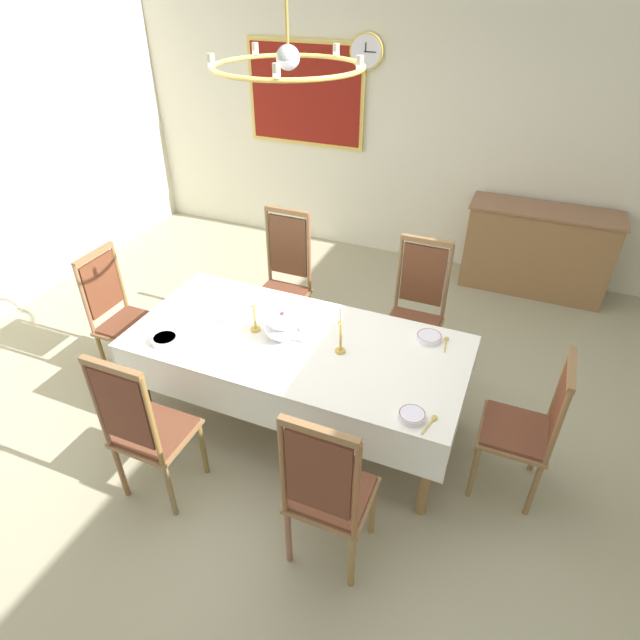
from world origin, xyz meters
TOP-DOWN VIEW (x-y plane):
  - ground at (0.00, 0.00)m, footprint 6.55×5.74m
  - back_wall at (0.00, 2.91)m, footprint 6.55×0.08m
  - dining_table at (0.00, -0.13)m, footprint 2.30×1.07m
  - tablecloth at (0.00, -0.13)m, footprint 2.32×1.09m
  - chair_south_a at (-0.57, -1.07)m, footprint 0.44×0.42m
  - chair_north_a at (-0.57, 0.81)m, footprint 0.44×0.42m
  - chair_south_b at (0.61, -1.07)m, footprint 0.44×0.42m
  - chair_north_b at (0.61, 0.81)m, footprint 0.44×0.42m
  - chair_head_west at (-1.55, -0.13)m, footprint 0.42×0.44m
  - chair_head_east at (1.55, -0.13)m, footprint 0.42×0.44m
  - soup_tureen at (-0.10, -0.13)m, footprint 0.26×0.26m
  - candlestick_west at (-0.32, -0.13)m, footprint 0.07×0.07m
  - candlestick_east at (0.32, -0.13)m, footprint 0.07×0.07m
  - bowl_near_left at (0.91, -0.55)m, footprint 0.16×0.16m
  - bowl_near_right at (0.83, 0.23)m, footprint 0.17×0.17m
  - bowl_far_left at (-0.82, -0.50)m, footprint 0.18×0.18m
  - spoon_primary at (1.03, -0.52)m, footprint 0.06×0.17m
  - spoon_secondary at (0.94, 0.26)m, footprint 0.04×0.18m
  - sideboard at (1.44, 2.59)m, footprint 1.44×0.48m
  - mounted_clock at (-0.57, 2.84)m, footprint 0.34×0.06m
  - framed_painting at (-1.25, 2.85)m, footprint 1.36×0.05m
  - chandelier at (0.00, -0.13)m, footprint 0.78×0.78m

SIDE VIEW (x-z plane):
  - ground at x=0.00m, z-range -0.04..0.00m
  - sideboard at x=1.44m, z-range 0.00..0.91m
  - chair_head_east at x=1.55m, z-range 0.02..1.09m
  - chair_head_west at x=-1.55m, z-range 0.02..1.12m
  - chair_south_a at x=-0.57m, z-range 0.01..1.17m
  - chair_north_b at x=0.61m, z-range 0.01..1.17m
  - chair_south_b at x=0.61m, z-range 0.00..1.18m
  - chair_north_a at x=-0.57m, z-range 0.00..1.21m
  - dining_table at x=0.00m, z-range 0.30..1.06m
  - tablecloth at x=0.00m, z-range 0.52..0.84m
  - spoon_primary at x=1.03m, z-range 0.76..0.77m
  - spoon_secondary at x=0.94m, z-range 0.76..0.77m
  - bowl_near_right at x=0.83m, z-range 0.76..0.80m
  - bowl_near_left at x=0.91m, z-range 0.76..0.80m
  - bowl_far_left at x=-0.82m, z-range 0.76..0.80m
  - soup_tureen at x=-0.10m, z-range 0.75..0.96m
  - candlestick_west at x=-0.32m, z-range 0.72..1.04m
  - candlestick_east at x=0.32m, z-range 0.72..1.07m
  - back_wall at x=0.00m, z-range 0.00..3.16m
  - framed_painting at x=-1.25m, z-range 1.16..2.24m
  - mounted_clock at x=-0.57m, z-range 1.99..2.33m
  - chandelier at x=0.00m, z-range 2.15..2.81m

